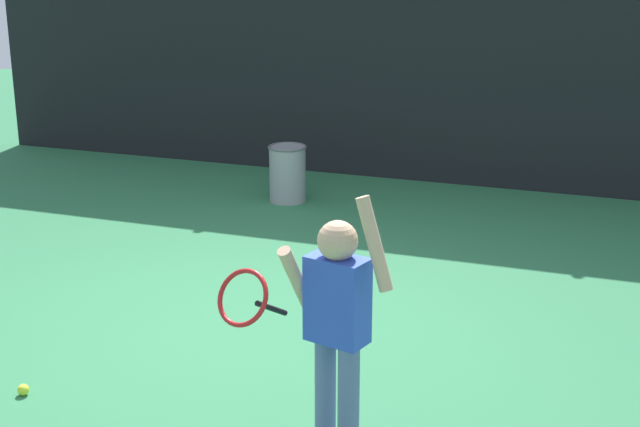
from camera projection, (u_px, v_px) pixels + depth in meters
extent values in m
plane|color=#2D7247|center=(246.00, 327.00, 6.07)|extent=(20.00, 20.00, 0.00)
cube|color=black|center=(411.00, 42.00, 9.43)|extent=(10.17, 0.08, 2.95)
cylinder|color=slate|center=(22.00, 21.00, 11.09)|extent=(0.09, 0.09, 3.10)
cylinder|color=slate|center=(269.00, 29.00, 10.01)|extent=(0.09, 0.09, 3.10)
cylinder|color=slate|center=(575.00, 40.00, 8.92)|extent=(0.09, 0.09, 3.10)
cylinder|color=slate|center=(325.00, 386.00, 4.65)|extent=(0.11, 0.11, 0.58)
cylinder|color=slate|center=(349.00, 400.00, 4.51)|extent=(0.11, 0.11, 0.58)
cube|color=blue|center=(337.00, 300.00, 4.43)|extent=(0.33, 0.24, 0.44)
sphere|color=tan|center=(338.00, 241.00, 4.34)|extent=(0.20, 0.20, 0.20)
cylinder|color=tan|center=(374.00, 244.00, 4.25)|extent=(0.22, 0.12, 0.46)
cylinder|color=tan|center=(298.00, 282.00, 4.47)|extent=(0.14, 0.30, 0.43)
cylinder|color=black|center=(271.00, 308.00, 4.45)|extent=(0.09, 0.24, 0.15)
torus|color=red|center=(243.00, 298.00, 4.24)|extent=(0.32, 0.23, 0.26)
cylinder|color=gray|center=(288.00, 174.00, 8.95)|extent=(0.36, 0.36, 0.55)
torus|color=#595B60|center=(287.00, 147.00, 8.87)|extent=(0.38, 0.38, 0.02)
sphere|color=#CCE033|center=(23.00, 390.00, 5.15)|extent=(0.07, 0.07, 0.07)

